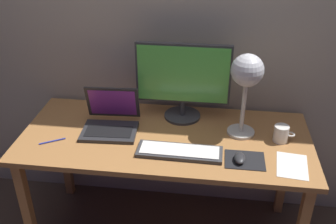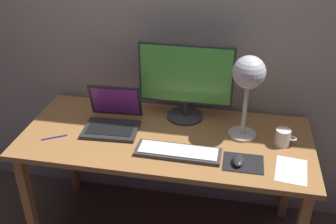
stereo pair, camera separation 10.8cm
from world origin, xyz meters
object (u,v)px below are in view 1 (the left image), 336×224
object	(u,v)px
mouse	(240,158)
pen	(52,141)
coffee_mug	(281,134)
keyboard_main	(180,152)
monitor	(183,78)
desk_lamp	(247,76)
laptop	(111,118)

from	to	relation	value
mouse	pen	distance (m)	1.00
coffee_mug	pen	size ratio (longest dim) A/B	0.81
mouse	keyboard_main	bearing A→B (deg)	174.79
monitor	desk_lamp	world-z (taller)	desk_lamp
keyboard_main	pen	xyz separation A→B (m)	(-0.69, 0.02, -0.01)
monitor	desk_lamp	bearing A→B (deg)	-21.95
monitor	pen	bearing A→B (deg)	-151.88
monitor	coffee_mug	distance (m)	0.62
keyboard_main	monitor	bearing A→B (deg)	93.38
laptop	coffee_mug	xyz separation A→B (m)	(0.94, -0.02, -0.02)
coffee_mug	desk_lamp	bearing A→B (deg)	165.81
keyboard_main	mouse	xyz separation A→B (m)	(0.31, -0.03, 0.01)
laptop	pen	size ratio (longest dim) A/B	2.28
keyboard_main	desk_lamp	distance (m)	0.52
laptop	pen	bearing A→B (deg)	-146.15
laptop	mouse	size ratio (longest dim) A/B	3.32
keyboard_main	desk_lamp	size ratio (longest dim) A/B	0.95
monitor	pen	distance (m)	0.80
monitor	coffee_mug	bearing A→B (deg)	-19.07
pen	keyboard_main	bearing A→B (deg)	-1.54
mouse	pen	xyz separation A→B (m)	(-1.00, 0.05, -0.02)
desk_lamp	pen	bearing A→B (deg)	-167.69
keyboard_main	desk_lamp	xyz separation A→B (m)	(0.32, 0.24, 0.34)
coffee_mug	pen	bearing A→B (deg)	-172.19
desk_lamp	mouse	xyz separation A→B (m)	(-0.01, -0.27, -0.33)
desk_lamp	coffee_mug	size ratio (longest dim) A/B	4.11
keyboard_main	desk_lamp	bearing A→B (deg)	36.87
pen	mouse	bearing A→B (deg)	-2.66
monitor	mouse	distance (m)	0.57
pen	desk_lamp	bearing A→B (deg)	12.31
keyboard_main	mouse	bearing A→B (deg)	-5.21
mouse	coffee_mug	bearing A→B (deg)	43.65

